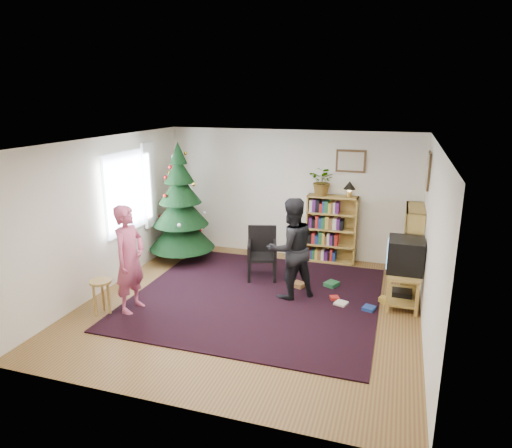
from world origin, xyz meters
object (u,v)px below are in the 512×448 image
(bookshelf_right, at_px, (412,243))
(tv_stand, at_px, (403,284))
(potted_plant, at_px, (323,181))
(table_lamp, at_px, (350,186))
(stool, at_px, (101,288))
(picture_back, at_px, (351,161))
(picture_right, at_px, (428,171))
(person_by_chair, at_px, (291,249))
(person_standing, at_px, (130,259))
(armchair, at_px, (264,251))
(crt_tv, at_px, (405,255))
(christmas_tree, at_px, (181,212))
(bookshelf_back, at_px, (331,228))

(bookshelf_right, xyz_separation_m, tv_stand, (-0.12, -1.08, -0.34))
(potted_plant, height_order, table_lamp, potted_plant)
(stool, xyz_separation_m, table_lamp, (3.16, 3.27, 1.09))
(picture_back, height_order, potted_plant, picture_back)
(picture_right, distance_m, person_by_chair, 2.60)
(person_standing, height_order, person_by_chair, person_by_chair)
(armchair, bearing_deg, person_by_chair, -62.93)
(crt_tv, bearing_deg, person_by_chair, -170.55)
(picture_back, height_order, person_by_chair, picture_back)
(picture_back, xyz_separation_m, crt_tv, (1.07, -1.70, -1.15))
(picture_right, relative_size, christmas_tree, 0.26)
(tv_stand, relative_size, armchair, 0.93)
(person_by_chair, height_order, potted_plant, potted_plant)
(picture_right, bearing_deg, christmas_tree, -177.41)
(bookshelf_right, height_order, tv_stand, bookshelf_right)
(christmas_tree, relative_size, tv_stand, 2.72)
(picture_back, relative_size, tv_stand, 0.65)
(christmas_tree, distance_m, stool, 2.54)
(armchair, height_order, potted_plant, potted_plant)
(picture_back, bearing_deg, crt_tv, -57.81)
(person_by_chair, relative_size, table_lamp, 5.43)
(picture_back, xyz_separation_m, person_standing, (-2.79, -3.16, -1.14))
(crt_tv, bearing_deg, person_standing, -159.19)
(crt_tv, xyz_separation_m, armchair, (-2.36, 0.39, -0.31))
(bookshelf_right, height_order, potted_plant, potted_plant)
(person_by_chair, bearing_deg, potted_plant, -135.41)
(picture_right, height_order, stool, picture_right)
(christmas_tree, bearing_deg, person_by_chair, -23.49)
(person_by_chair, relative_size, potted_plant, 2.98)
(picture_right, relative_size, potted_plant, 1.10)
(tv_stand, bearing_deg, person_by_chair, -170.57)
(bookshelf_back, bearing_deg, person_standing, -129.59)
(tv_stand, bearing_deg, person_standing, -159.20)
(bookshelf_back, xyz_separation_m, crt_tv, (1.35, -1.56, 0.14))
(bookshelf_back, bearing_deg, tv_stand, -49.06)
(table_lamp, bearing_deg, person_standing, -132.81)
(crt_tv, distance_m, potted_plant, 2.33)
(christmas_tree, height_order, potted_plant, christmas_tree)
(table_lamp, bearing_deg, crt_tv, -56.05)
(armchair, bearing_deg, tv_stand, -26.07)
(crt_tv, distance_m, table_lamp, 2.01)
(bookshelf_right, xyz_separation_m, table_lamp, (-1.17, 0.48, 0.84))
(person_standing, bearing_deg, picture_right, -55.57)
(armchair, bearing_deg, picture_back, 28.64)
(stool, distance_m, person_by_chair, 2.91)
(christmas_tree, xyz_separation_m, person_by_chair, (2.43, -1.06, -0.15))
(potted_plant, bearing_deg, stool, -129.19)
(stool, bearing_deg, person_standing, 33.77)
(bookshelf_back, bearing_deg, christmas_tree, -164.21)
(picture_right, xyz_separation_m, potted_plant, (-1.81, 0.59, -0.38))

